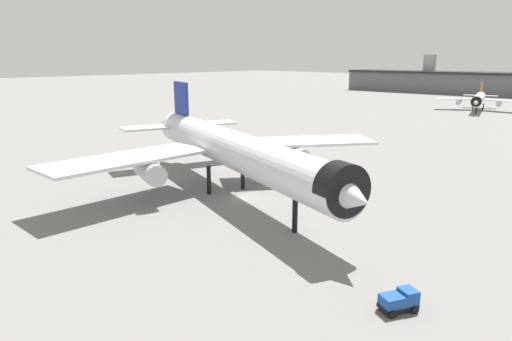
{
  "coord_description": "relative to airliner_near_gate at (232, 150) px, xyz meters",
  "views": [
    {
      "loc": [
        50.71,
        -46.07,
        21.16
      ],
      "look_at": [
        5.05,
        -2.02,
        5.63
      ],
      "focal_mm": 33.03,
      "sensor_mm": 36.0,
      "label": 1
    }
  ],
  "objects": [
    {
      "name": "ground",
      "position": [
        2.51,
        -0.15,
        -7.19
      ],
      "size": [
        900.0,
        900.0,
        0.0
      ],
      "primitive_type": "plane",
      "color": "slate"
    },
    {
      "name": "airliner_near_gate",
      "position": [
        0.0,
        0.0,
        0.0
      ],
      "size": [
        60.73,
        54.32,
        16.33
      ],
      "rotation": [
        0.0,
        0.0,
        -0.28
      ],
      "color": "silver",
      "rests_on": "ground"
    },
    {
      "name": "airliner_far_taxiway",
      "position": [
        -19.21,
        144.03,
        -2.54
      ],
      "size": [
        30.99,
        34.91,
        10.54
      ],
      "rotation": [
        0.0,
        0.0,
        5.03
      ],
      "color": "silver",
      "rests_on": "ground"
    },
    {
      "name": "baggage_tug_wing",
      "position": [
        35.69,
        -12.39,
        -6.22
      ],
      "size": [
        2.92,
        3.57,
        1.85
      ],
      "rotation": [
        0.0,
        0.0,
        1.15
      ],
      "color": "black",
      "rests_on": "ground"
    }
  ]
}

